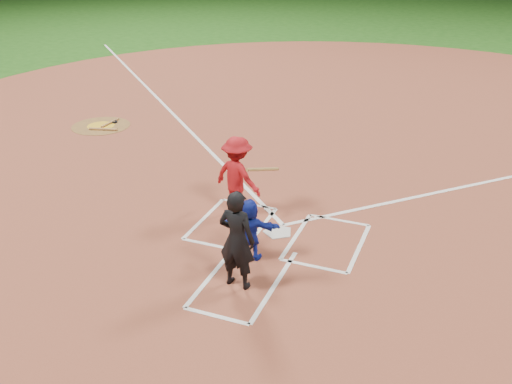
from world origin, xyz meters
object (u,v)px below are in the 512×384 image
at_px(catcher, 249,230).
at_px(umpire, 237,240).
at_px(on_deck_circle, 101,126).
at_px(batter_at_plate, 237,176).
at_px(home_plate, 278,232).

height_order(catcher, umpire, umpire).
bearing_deg(on_deck_circle, batter_at_plate, -31.33).
bearing_deg(umpire, home_plate, -86.60).
height_order(on_deck_circle, umpire, umpire).
bearing_deg(catcher, home_plate, -111.35).
bearing_deg(home_plate, catcher, 80.98).
distance_m(home_plate, catcher, 1.21).
bearing_deg(on_deck_circle, home_plate, -30.23).
bearing_deg(on_deck_circle, catcher, -36.93).
bearing_deg(batter_at_plate, on_deck_circle, 148.67).
bearing_deg(catcher, on_deck_circle, -49.27).
relative_size(on_deck_circle, umpire, 0.99).
xyz_separation_m(home_plate, batter_at_plate, (-1.04, 0.45, 0.82)).
distance_m(home_plate, batter_at_plate, 1.40).
bearing_deg(umpire, batter_at_plate, -62.49).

